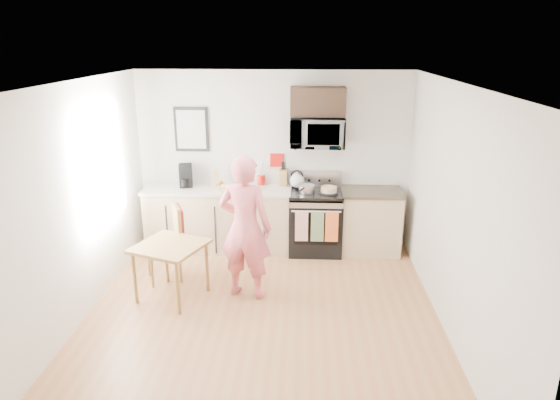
{
  "coord_description": "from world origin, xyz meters",
  "views": [
    {
      "loc": [
        0.45,
        -4.89,
        3.01
      ],
      "look_at": [
        0.16,
        1.0,
        1.1
      ],
      "focal_mm": 32.0,
      "sensor_mm": 36.0,
      "label": 1
    }
  ],
  "objects_px": {
    "person": "(245,228)",
    "cake": "(329,190)",
    "range": "(315,223)",
    "chair": "(173,232)",
    "dining_table": "(170,251)",
    "microwave": "(317,132)"
  },
  "relations": [
    {
      "from": "person",
      "to": "cake",
      "type": "distance_m",
      "value": 1.68
    },
    {
      "from": "chair",
      "to": "dining_table",
      "type": "bearing_deg",
      "value": -103.28
    },
    {
      "from": "microwave",
      "to": "person",
      "type": "bearing_deg",
      "value": -120.12
    },
    {
      "from": "person",
      "to": "chair",
      "type": "xyz_separation_m",
      "value": [
        -0.98,
        0.42,
        -0.24
      ]
    },
    {
      "from": "chair",
      "to": "cake",
      "type": "bearing_deg",
      "value": 0.01
    },
    {
      "from": "microwave",
      "to": "person",
      "type": "relative_size",
      "value": 0.43
    },
    {
      "from": "person",
      "to": "chair",
      "type": "height_order",
      "value": "person"
    },
    {
      "from": "chair",
      "to": "cake",
      "type": "relative_size",
      "value": 3.66
    },
    {
      "from": "microwave",
      "to": "person",
      "type": "height_order",
      "value": "microwave"
    },
    {
      "from": "cake",
      "to": "person",
      "type": "bearing_deg",
      "value": -128.5
    },
    {
      "from": "range",
      "to": "person",
      "type": "distance_m",
      "value": 1.69
    },
    {
      "from": "range",
      "to": "cake",
      "type": "xyz_separation_m",
      "value": [
        0.18,
        -0.07,
        0.53
      ]
    },
    {
      "from": "range",
      "to": "chair",
      "type": "bearing_deg",
      "value": -152.34
    },
    {
      "from": "cake",
      "to": "range",
      "type": "bearing_deg",
      "value": 157.14
    },
    {
      "from": "range",
      "to": "chair",
      "type": "xyz_separation_m",
      "value": [
        -1.85,
        -0.97,
        0.21
      ]
    },
    {
      "from": "microwave",
      "to": "chair",
      "type": "distance_m",
      "value": 2.41
    },
    {
      "from": "person",
      "to": "range",
      "type": "bearing_deg",
      "value": -108.15
    },
    {
      "from": "range",
      "to": "chair",
      "type": "height_order",
      "value": "range"
    },
    {
      "from": "dining_table",
      "to": "cake",
      "type": "xyz_separation_m",
      "value": [
        1.93,
        1.42,
        0.35
      ]
    },
    {
      "from": "range",
      "to": "cake",
      "type": "bearing_deg",
      "value": -22.86
    },
    {
      "from": "dining_table",
      "to": "chair",
      "type": "relative_size",
      "value": 0.83
    },
    {
      "from": "person",
      "to": "chair",
      "type": "distance_m",
      "value": 1.09
    }
  ]
}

